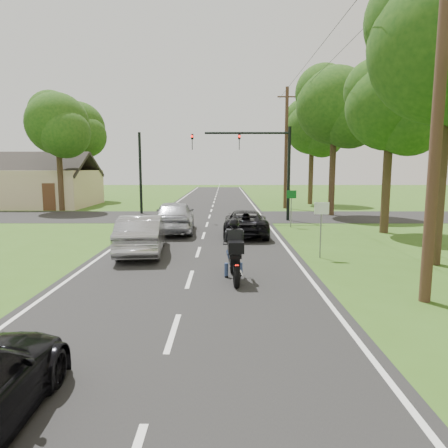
{
  "coord_description": "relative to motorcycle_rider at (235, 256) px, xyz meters",
  "views": [
    {
      "loc": [
        1.07,
        -11.87,
        3.38
      ],
      "look_at": [
        1.05,
        3.0,
        1.3
      ],
      "focal_mm": 32.0,
      "sensor_mm": 36.0,
      "label": 1
    }
  ],
  "objects": [
    {
      "name": "ground",
      "position": [
        -1.37,
        0.13,
        -0.75
      ],
      "size": [
        140.0,
        140.0,
        0.0
      ],
      "primitive_type": "plane",
      "color": "#355A19",
      "rests_on": "ground"
    },
    {
      "name": "road",
      "position": [
        -1.37,
        10.13,
        -0.75
      ],
      "size": [
        8.0,
        100.0,
        0.01
      ],
      "primitive_type": "cube",
      "color": "black",
      "rests_on": "ground"
    },
    {
      "name": "cross_road",
      "position": [
        -1.37,
        16.13,
        -0.75
      ],
      "size": [
        60.0,
        7.0,
        0.01
      ],
      "primitive_type": "cube",
      "color": "black",
      "rests_on": "ground"
    },
    {
      "name": "motorcycle_rider",
      "position": [
        0.0,
        0.0,
        0.0
      ],
      "size": [
        0.63,
        2.23,
        1.92
      ],
      "rotation": [
        0.0,
        0.0,
        0.06
      ],
      "color": "black",
      "rests_on": "ground"
    },
    {
      "name": "dark_suv",
      "position": [
        0.78,
        8.25,
        -0.09
      ],
      "size": [
        2.31,
        4.73,
        1.3
      ],
      "primitive_type": "imported",
      "rotation": [
        0.0,
        0.0,
        3.11
      ],
      "color": "black",
      "rests_on": "road"
    },
    {
      "name": "silver_sedan",
      "position": [
        -3.6,
        3.91,
        0.03
      ],
      "size": [
        2.08,
        4.8,
        1.54
      ],
      "primitive_type": "imported",
      "rotation": [
        0.0,
        0.0,
        3.24
      ],
      "color": "#A1A2A6",
      "rests_on": "road"
    },
    {
      "name": "silver_suv",
      "position": [
        -2.95,
        9.25,
        0.11
      ],
      "size": [
        2.31,
        5.12,
        1.71
      ],
      "primitive_type": "imported",
      "rotation": [
        0.0,
        0.0,
        3.2
      ],
      "color": "#AEB0B6",
      "rests_on": "road"
    },
    {
      "name": "traffic_signal",
      "position": [
        1.97,
        14.12,
        3.38
      ],
      "size": [
        6.38,
        0.44,
        6.0
      ],
      "color": "black",
      "rests_on": "ground"
    },
    {
      "name": "signal_pole_far",
      "position": [
        -6.57,
        18.13,
        2.25
      ],
      "size": [
        0.2,
        0.2,
        6.0
      ],
      "primitive_type": "cylinder",
      "color": "black",
      "rests_on": "ground"
    },
    {
      "name": "utility_pole_near",
      "position": [
        4.83,
        -1.87,
        4.33
      ],
      "size": [
        1.6,
        0.28,
        10.0
      ],
      "color": "#4F3224",
      "rests_on": "ground"
    },
    {
      "name": "utility_pole_far",
      "position": [
        4.83,
        22.13,
        4.33
      ],
      "size": [
        1.6,
        0.28,
        10.0
      ],
      "color": "#4F3224",
      "rests_on": "ground"
    },
    {
      "name": "sign_white",
      "position": [
        3.33,
        3.11,
        0.84
      ],
      "size": [
        0.55,
        0.07,
        2.12
      ],
      "color": "slate",
      "rests_on": "ground"
    },
    {
      "name": "sign_green",
      "position": [
        3.53,
        11.11,
        0.84
      ],
      "size": [
        0.55,
        0.07,
        2.12
      ],
      "color": "slate",
      "rests_on": "ground"
    },
    {
      "name": "tree_row_c",
      "position": [
        8.38,
        8.92,
        5.48
      ],
      "size": [
        4.8,
        4.65,
        8.76
      ],
      "color": "#332316",
      "rests_on": "ground"
    },
    {
      "name": "tree_row_d",
      "position": [
        7.73,
        16.88,
        6.68
      ],
      "size": [
        5.76,
        5.58,
        10.45
      ],
      "color": "#332316",
      "rests_on": "ground"
    },
    {
      "name": "tree_row_e",
      "position": [
        8.11,
        25.9,
        6.08
      ],
      "size": [
        5.28,
        5.12,
        9.61
      ],
      "color": "#332316",
      "rests_on": "ground"
    },
    {
      "name": "tree_left_near",
      "position": [
        -13.1,
        19.91,
        5.78
      ],
      "size": [
        5.12,
        4.96,
        9.22
      ],
      "color": "#332316",
      "rests_on": "ground"
    },
    {
      "name": "tree_left_far",
      "position": [
        -15.07,
        29.88,
        6.38
      ],
      "size": [
        5.76,
        5.58,
        10.14
      ],
      "color": "#332316",
      "rests_on": "ground"
    },
    {
      "name": "house",
      "position": [
        -17.37,
        24.13,
        1.02
      ],
      "size": [
        10.2,
        8.0,
        4.84
      ],
      "color": "#C8B38B",
      "rests_on": "ground"
    }
  ]
}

